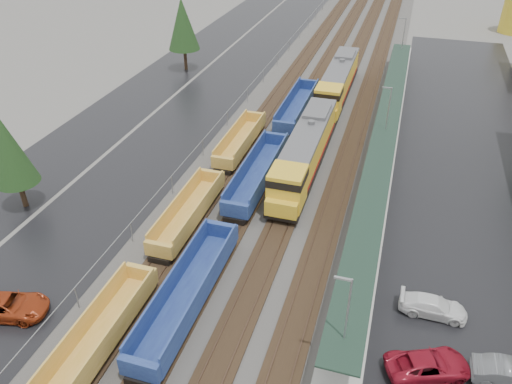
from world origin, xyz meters
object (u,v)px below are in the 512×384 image
locomotive_trail (337,83)px  parked_car_west_c (7,306)px  locomotive_lead (305,153)px  parked_car_east_c (433,307)px  well_string_yellow (100,335)px  parked_car_east_b (428,366)px  well_string_blue (188,293)px

locomotive_trail → parked_car_west_c: locomotive_trail is taller
locomotive_lead → parked_car_west_c: bearing=-122.2°
parked_car_west_c → parked_car_east_c: (29.03, 8.92, -0.11)m
well_string_yellow → parked_car_east_b: bearing=11.3°
well_string_yellow → locomotive_trail: bearing=80.3°
locomotive_trail → well_string_blue: locomotive_trail is taller
locomotive_trail → parked_car_west_c: bearing=-109.0°
parked_car_east_c → locomotive_trail: bearing=19.2°
well_string_yellow → well_string_blue: well_string_blue is taller
parked_car_east_c → well_string_yellow: bearing=114.4°
parked_car_east_c → parked_car_east_b: bearing=176.9°
parked_car_east_b → locomotive_lead: bearing=6.7°
locomotive_trail → well_string_yellow: (-8.00, -47.04, -1.41)m
well_string_yellow → parked_car_west_c: 7.99m
locomotive_lead → locomotive_trail: size_ratio=1.00×
parked_car_west_c → well_string_yellow: bearing=-107.9°
locomotive_lead → locomotive_trail: same height
locomotive_trail → parked_car_west_c: size_ratio=3.66×
well_string_blue → well_string_yellow: bearing=-127.2°
parked_car_east_c → well_string_blue: bearing=104.1°
locomotive_lead → parked_car_east_c: bearing=-51.6°
well_string_yellow → well_string_blue: bearing=52.8°
locomotive_lead → parked_car_east_b: size_ratio=3.92×
locomotive_lead → parked_car_east_c: locomotive_lead is taller
locomotive_lead → well_string_yellow: (-8.00, -26.04, -1.41)m
well_string_blue → parked_car_east_b: (16.78, -1.11, -0.45)m
well_string_blue → parked_car_west_c: size_ratio=14.91×
well_string_blue → parked_car_west_c: well_string_blue is taller
well_string_blue → parked_car_east_c: size_ratio=17.99×
parked_car_west_c → parked_car_east_b: (28.74, 3.51, -0.05)m
locomotive_trail → parked_car_east_c: locomotive_trail is taller
well_string_blue → parked_car_east_b: size_ratio=15.97×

